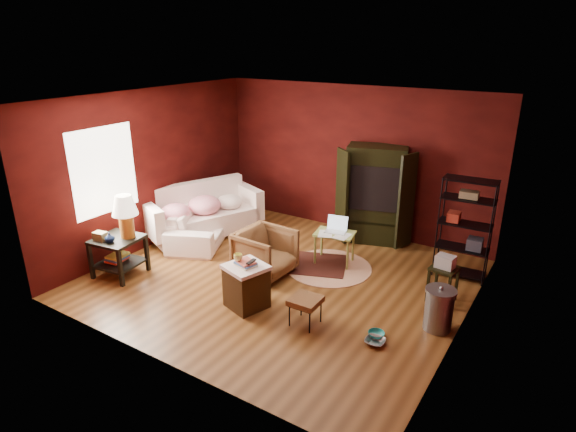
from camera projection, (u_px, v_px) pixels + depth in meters
name	position (u px, v px, depth m)	size (l,w,h in m)	color
room	(278.00, 195.00, 7.18)	(5.54, 5.04, 2.84)	brown
sofa	(205.00, 215.00, 9.15)	(2.19, 0.64, 0.86)	white
armchair	(265.00, 250.00, 7.67)	(0.80, 0.75, 0.82)	black
pet_bowl_steel	(375.00, 335.00, 5.99)	(0.25, 0.06, 0.25)	#AAADB1
pet_bowl_turquoise	(377.00, 330.00, 6.14)	(0.21, 0.07, 0.21)	teal
vase	(110.00, 238.00, 7.39)	(0.15, 0.16, 0.15)	#0C1A3C
mug	(238.00, 256.00, 6.62)	(0.12, 0.10, 0.12)	#E5E070
side_table	(122.00, 228.00, 7.54)	(0.76, 0.76, 1.33)	black
sofa_cushions	(202.00, 213.00, 9.16)	(1.63, 2.35, 0.92)	white
hamper	(246.00, 285.00, 6.76)	(0.65, 0.65, 0.74)	#43290F
footstool	(305.00, 302.00, 6.34)	(0.39, 0.39, 0.39)	black
rug_round	(329.00, 267.00, 8.01)	(1.75, 1.75, 0.01)	beige
rug_oriental	(306.00, 263.00, 8.14)	(1.56, 1.30, 0.01)	#531E16
laptop_desk	(335.00, 236.00, 8.03)	(0.72, 0.60, 0.80)	#A3B251
tv_armoire	(375.00, 193.00, 8.76)	(1.36, 1.00, 1.80)	black
wire_shelving	(466.00, 225.00, 7.41)	(0.81, 0.39, 1.62)	black
small_stand	(445.00, 267.00, 6.84)	(0.40, 0.40, 0.72)	black
trash_can	(439.00, 309.00, 6.25)	(0.44, 0.44, 0.63)	gray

